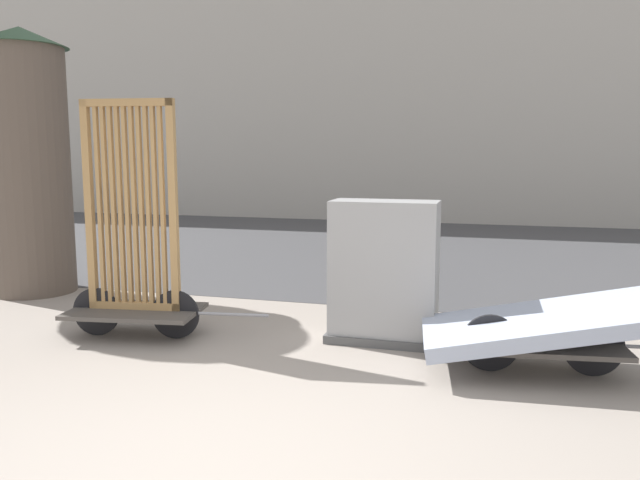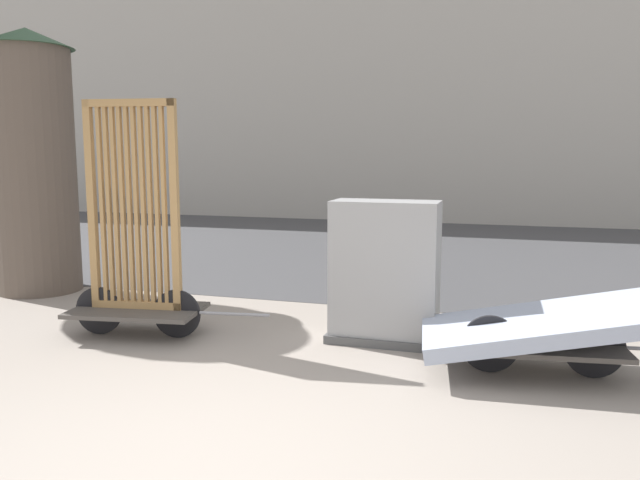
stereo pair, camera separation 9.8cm
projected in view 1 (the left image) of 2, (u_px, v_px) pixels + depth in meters
The scene contains 7 objects.
ground_plane at pixel (208, 479), 3.41m from camera, with size 60.00×60.00×0.00m, color gray.
road_strip at pixel (412, 249), 11.52m from camera, with size 56.00×9.03×0.01m.
building_facade at pixel (448, 28), 17.01m from camera, with size 48.00×4.00×10.30m.
bike_cart_with_bedframe at pixel (134, 255), 5.95m from camera, with size 1.97×0.89×2.27m.
bike_cart_with_mattress at pixel (543, 327), 5.00m from camera, with size 2.31×1.25×0.65m.
utility_cabinet at pixel (384, 276), 5.84m from camera, with size 1.05×0.52×1.34m.
advertising_column at pixel (27, 160), 7.80m from camera, with size 1.15×1.15×3.30m.
Camera 1 is at (1.47, -2.91, 1.77)m, focal length 35.00 mm.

